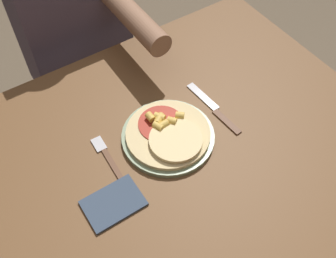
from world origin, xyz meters
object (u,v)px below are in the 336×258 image
fork (108,158)px  knife (214,109)px  person_diner (76,37)px  plate (168,137)px  pizza (169,133)px  dining_table (174,178)px

fork → knife: size_ratio=0.80×
knife → person_diner: 0.61m
plate → fork: (-0.16, 0.03, -0.00)m
plate → pizza: 0.02m
dining_table → pizza: (0.02, 0.05, 0.14)m
dining_table → fork: fork is taller
fork → plate: bearing=-10.3°
person_diner → pizza: bearing=-89.8°
plate → fork: size_ratio=1.40×
knife → person_diner: (-0.17, 0.58, -0.07)m
plate → knife: (0.16, 0.01, -0.00)m
pizza → fork: pizza is taller
plate → knife: 0.16m
plate → person_diner: (-0.00, 0.59, -0.08)m
dining_table → knife: 0.22m
pizza → person_diner: 0.60m
plate → pizza: (0.00, -0.00, 0.02)m
dining_table → pizza: pizza is taller
plate → person_diner: bearing=90.2°
fork → person_diner: 0.59m
plate → fork: plate is taller
person_diner → fork: bearing=-106.0°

